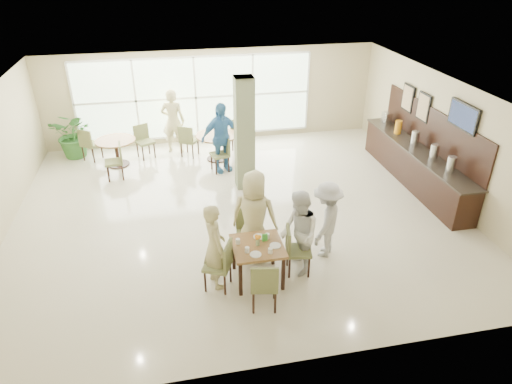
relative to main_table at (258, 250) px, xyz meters
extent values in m
plane|color=beige|center=(0.04, 2.51, -0.65)|extent=(10.00, 10.00, 0.00)
plane|color=white|center=(0.04, 2.51, 2.15)|extent=(10.00, 10.00, 0.00)
plane|color=#BDB088|center=(0.04, 7.01, 0.75)|extent=(10.00, 0.00, 10.00)
plane|color=#BDB088|center=(0.04, -1.99, 0.75)|extent=(10.00, 0.00, 10.00)
plane|color=#BDB088|center=(5.04, 2.51, 0.75)|extent=(0.00, 9.00, 9.00)
plane|color=silver|center=(-0.46, 6.98, 0.75)|extent=(7.00, 0.00, 7.00)
cube|color=#666C4B|center=(0.44, 3.71, 0.75)|extent=(0.45, 0.45, 2.80)
cube|color=brown|center=(0.00, 0.00, 0.07)|extent=(0.90, 0.90, 0.05)
cube|color=black|center=(-0.38, -0.38, -0.30)|extent=(0.06, 0.06, 0.70)
cube|color=black|center=(0.38, -0.38, -0.30)|extent=(0.06, 0.06, 0.70)
cube|color=black|center=(-0.38, 0.38, -0.30)|extent=(0.06, 0.06, 0.70)
cube|color=black|center=(0.38, 0.38, -0.30)|extent=(0.06, 0.06, 0.70)
cylinder|color=brown|center=(-2.82, 5.66, 0.08)|extent=(1.09, 1.09, 0.04)
cylinder|color=black|center=(-2.82, 5.66, -0.30)|extent=(0.10, 0.10, 0.71)
cylinder|color=black|center=(-2.82, 5.66, -0.64)|extent=(0.60, 0.60, 0.03)
cylinder|color=brown|center=(-0.05, 5.49, 0.08)|extent=(1.18, 1.18, 0.04)
cylinder|color=black|center=(-0.05, 5.49, -0.30)|extent=(0.10, 0.10, 0.71)
cylinder|color=black|center=(-0.05, 5.49, -0.64)|extent=(0.60, 0.60, 0.03)
cylinder|color=white|center=(0.16, -0.28, 0.15)|extent=(0.08, 0.08, 0.10)
cylinder|color=white|center=(-0.22, -0.17, 0.15)|extent=(0.08, 0.08, 0.10)
cylinder|color=white|center=(0.21, 0.17, 0.15)|extent=(0.08, 0.08, 0.10)
cylinder|color=white|center=(-0.34, 0.11, 0.15)|extent=(0.08, 0.08, 0.10)
cylinder|color=white|center=(-0.09, -0.27, 0.11)|extent=(0.20, 0.20, 0.01)
cylinder|color=white|center=(0.07, 0.25, 0.11)|extent=(0.20, 0.20, 0.01)
cylinder|color=white|center=(0.30, -0.09, 0.11)|extent=(0.20, 0.20, 0.01)
cylinder|color=#99B27F|center=(0.00, 0.00, 0.16)|extent=(0.07, 0.07, 0.12)
sphere|color=orange|center=(0.03, 0.00, 0.27)|extent=(0.07, 0.07, 0.07)
sphere|color=orange|center=(-0.02, 0.03, 0.27)|extent=(0.07, 0.07, 0.07)
sphere|color=orange|center=(-0.01, -0.03, 0.27)|extent=(0.07, 0.07, 0.07)
cube|color=green|center=(0.15, 0.10, 0.17)|extent=(0.10, 0.03, 0.15)
cube|color=black|center=(4.72, 3.01, -0.20)|extent=(0.60, 4.60, 0.90)
cube|color=black|center=(4.72, 3.01, 0.27)|extent=(0.64, 4.70, 0.04)
cube|color=black|center=(5.01, 3.01, 0.80)|extent=(0.04, 4.60, 1.00)
cylinder|color=silver|center=(4.72, 1.61, 0.49)|extent=(0.20, 0.20, 0.40)
cylinder|color=silver|center=(4.72, 2.31, 0.49)|extent=(0.20, 0.20, 0.40)
cylinder|color=silver|center=(4.72, 3.21, 0.49)|extent=(0.20, 0.20, 0.40)
cylinder|color=orange|center=(4.72, 4.11, 0.47)|extent=(0.18, 0.18, 0.36)
cube|color=silver|center=(4.72, 4.81, 0.47)|extent=(0.18, 0.30, 0.36)
cube|color=black|center=(4.98, 1.91, 1.50)|extent=(0.06, 1.00, 0.58)
cube|color=#7F99CC|center=(4.95, 1.91, 1.50)|extent=(0.01, 0.92, 0.50)
cube|color=black|center=(4.99, 3.51, 1.20)|extent=(0.04, 0.55, 0.70)
cube|color=olive|center=(4.96, 3.51, 1.20)|extent=(0.01, 0.47, 0.62)
cube|color=black|center=(4.99, 4.31, 1.20)|extent=(0.04, 0.55, 0.70)
cube|color=olive|center=(4.96, 4.31, 1.20)|extent=(0.01, 0.47, 0.62)
imported|color=#2E6528|center=(-4.00, 6.48, 0.03)|extent=(1.58, 1.58, 1.37)
imported|color=#C0B680|center=(-0.76, 0.03, 0.17)|extent=(0.53, 0.67, 1.63)
imported|color=#C0B680|center=(0.08, 0.70, 0.27)|extent=(1.02, 0.81, 1.84)
imported|color=white|center=(0.79, 0.11, 0.17)|extent=(0.67, 0.84, 1.65)
imported|color=#B5B4B7|center=(1.45, 0.51, 0.14)|extent=(1.07, 1.17, 1.57)
imported|color=teal|center=(-0.02, 4.72, 0.30)|extent=(1.26, 0.96, 1.90)
imported|color=white|center=(0.76, 5.53, 0.22)|extent=(0.93, 1.70, 1.75)
imported|color=#C0B680|center=(-1.20, 6.29, 0.30)|extent=(0.78, 0.60, 1.89)
camera|label=1|loc=(-1.35, -6.51, 4.77)|focal=32.00mm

